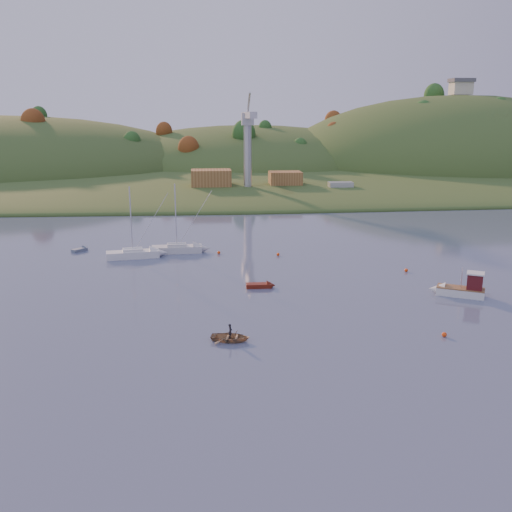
{
  "coord_description": "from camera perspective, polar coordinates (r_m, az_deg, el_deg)",
  "views": [
    {
      "loc": [
        -10.57,
        -36.76,
        21.77
      ],
      "look_at": [
        -3.85,
        34.22,
        4.19
      ],
      "focal_mm": 40.0,
      "sensor_mm": 36.0,
      "label": 1
    }
  ],
  "objects": [
    {
      "name": "buoy_1",
      "position": [
        84.45,
        14.79,
        -1.38
      ],
      "size": [
        0.5,
        0.5,
        0.5
      ],
      "primitive_type": "sphere",
      "color": "#F0420C",
      "rests_on": "ground"
    },
    {
      "name": "paddler",
      "position": [
        57.02,
        -2.59,
        -7.77
      ],
      "size": [
        0.48,
        0.63,
        1.54
      ],
      "primitive_type": "imported",
      "rotation": [
        0.0,
        0.0,
        1.35
      ],
      "color": "black",
      "rests_on": "ground"
    },
    {
      "name": "buoy_0",
      "position": [
        61.2,
        18.31,
        -7.47
      ],
      "size": [
        0.5,
        0.5,
        0.5
      ],
      "primitive_type": "sphere",
      "color": "#F0420C",
      "rests_on": "ground"
    },
    {
      "name": "hill_center",
      "position": [
        248.57,
        -0.65,
        8.83
      ],
      "size": [
        140.0,
        120.0,
        36.0
      ],
      "primitive_type": "ellipsoid",
      "color": "#314E1F",
      "rests_on": "ground"
    },
    {
      "name": "fishing_boat",
      "position": [
        75.14,
        19.46,
        -3.06
      ],
      "size": [
        6.79,
        4.94,
        4.22
      ],
      "rotation": [
        0.0,
        0.0,
        2.65
      ],
      "color": "silver",
      "rests_on": "ground"
    },
    {
      "name": "hilltop_house",
      "position": [
        254.94,
        19.83,
        15.68
      ],
      "size": [
        9.0,
        7.0,
        6.45
      ],
      "color": "beige",
      "rests_on": "hill_right"
    },
    {
      "name": "far_shore",
      "position": [
        267.86,
        -3.17,
        9.17
      ],
      "size": [
        620.0,
        220.0,
        1.5
      ],
      "primitive_type": "cube",
      "color": "#314E1F",
      "rests_on": "ground"
    },
    {
      "name": "grey_dinghy",
      "position": [
        98.87,
        -16.98,
        0.66
      ],
      "size": [
        2.85,
        2.99,
        1.13
      ],
      "rotation": [
        0.0,
        0.0,
        0.84
      ],
      "color": "slate",
      "rests_on": "ground"
    },
    {
      "name": "work_vessel",
      "position": [
        160.7,
        8.43,
        6.43
      ],
      "size": [
        15.5,
        5.54,
        3.99
      ],
      "rotation": [
        0.0,
        0.0,
        -0.0
      ],
      "color": "slate",
      "rests_on": "ground"
    },
    {
      "name": "hillside_trees",
      "position": [
        223.08,
        -2.7,
        8.24
      ],
      "size": [
        280.0,
        50.0,
        32.0
      ],
      "primitive_type": null,
      "color": "#204D1B",
      "rests_on": "ground"
    },
    {
      "name": "sailboat_far",
      "position": [
        91.63,
        -12.22,
        0.26
      ],
      "size": [
        8.4,
        3.72,
        11.25
      ],
      "rotation": [
        0.0,
        0.0,
        0.16
      ],
      "color": "white",
      "rests_on": "ground"
    },
    {
      "name": "sailboat_near",
      "position": [
        93.92,
        -7.92,
        0.77
      ],
      "size": [
        8.2,
        2.7,
        11.27
      ],
      "rotation": [
        0.0,
        0.0,
        0.03
      ],
      "color": "silver",
      "rests_on": "ground"
    },
    {
      "name": "shore_slope",
      "position": [
        203.21,
        -2.42,
        7.69
      ],
      "size": [
        640.0,
        150.0,
        7.0
      ],
      "primitive_type": "ellipsoid",
      "color": "#314E1F",
      "rests_on": "ground"
    },
    {
      "name": "red_tender",
      "position": [
        74.33,
        0.84,
        -2.96
      ],
      "size": [
        3.87,
        1.4,
        1.31
      ],
      "rotation": [
        0.0,
        0.0,
        -0.02
      ],
      "color": "#601A0D",
      "rests_on": "ground"
    },
    {
      "name": "shed_west",
      "position": [
        160.68,
        -4.5,
        7.75
      ],
      "size": [
        11.0,
        8.0,
        4.8
      ],
      "primitive_type": "cube",
      "color": "brown",
      "rests_on": "wharf"
    },
    {
      "name": "ground",
      "position": [
        44.01,
        9.61,
        -16.0
      ],
      "size": [
        500.0,
        500.0,
        0.0
      ],
      "primitive_type": "plane",
      "color": "#3C4B62",
      "rests_on": "ground"
    },
    {
      "name": "buoy_3",
      "position": [
        92.38,
        -3.74,
        0.35
      ],
      "size": [
        0.5,
        0.5,
        0.5
      ],
      "primitive_type": "sphere",
      "color": "#F0420C",
      "rests_on": "ground"
    },
    {
      "name": "buoy_4",
      "position": [
        91.02,
        2.22,
        0.17
      ],
      "size": [
        0.5,
        0.5,
        0.5
      ],
      "primitive_type": "sphere",
      "color": "#F0420C",
      "rests_on": "ground"
    },
    {
      "name": "dock_crane",
      "position": [
        155.73,
        -0.8,
        12.16
      ],
      "size": [
        3.2,
        28.0,
        20.3
      ],
      "color": "#B7B7BC",
      "rests_on": "wharf"
    },
    {
      "name": "hill_left",
      "position": [
        250.68,
        -24.09,
        7.68
      ],
      "size": [
        170.0,
        140.0,
        44.0
      ],
      "primitive_type": "ellipsoid",
      "color": "#314E1F",
      "rests_on": "ground"
    },
    {
      "name": "wharf",
      "position": [
        160.84,
        0.19,
        6.5
      ],
      "size": [
        42.0,
        16.0,
        2.4
      ],
      "primitive_type": "cube",
      "color": "slate",
      "rests_on": "ground"
    },
    {
      "name": "canoe",
      "position": [
        57.15,
        -2.58,
        -8.11
      ],
      "size": [
        4.39,
        3.54,
        0.8
      ],
      "primitive_type": "imported",
      "rotation": [
        0.0,
        0.0,
        1.35
      ],
      "color": "#9B7B55",
      "rests_on": "ground"
    },
    {
      "name": "hill_right",
      "position": [
        255.6,
        19.21,
        8.21
      ],
      "size": [
        150.0,
        130.0,
        60.0
      ],
      "primitive_type": "ellipsoid",
      "color": "#314E1F",
      "rests_on": "ground"
    },
    {
      "name": "buoy_2",
      "position": [
        91.0,
        -12.24,
        -0.15
      ],
      "size": [
        0.5,
        0.5,
        0.5
      ],
      "primitive_type": "sphere",
      "color": "#F0420C",
      "rests_on": "ground"
    },
    {
      "name": "shed_east",
      "position": [
        163.41,
        2.94,
        7.73
      ],
      "size": [
        9.0,
        7.0,
        4.0
      ],
      "primitive_type": "cube",
      "color": "brown",
      "rests_on": "wharf"
    }
  ]
}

